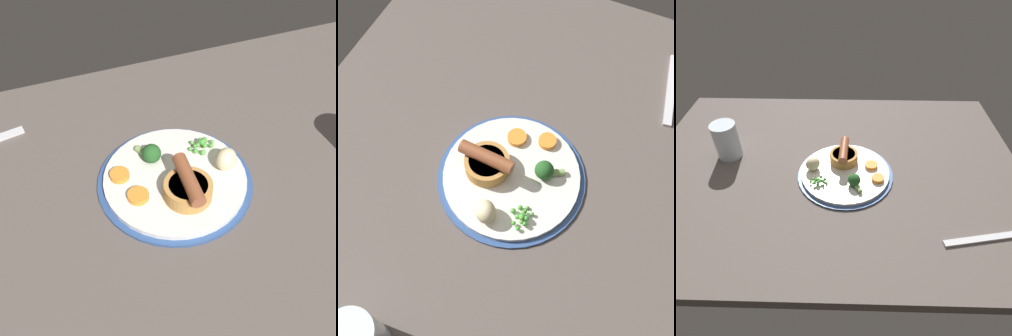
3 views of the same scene
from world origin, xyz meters
The scene contains 9 objects.
dining_table centered at (0.00, 0.00, 1.50)cm, with size 110.00×80.00×3.00cm, color #564C47.
dinner_plate centered at (4.02, -3.54, 3.57)cm, with size 26.77×26.77×1.40cm.
sausage_pudding centered at (3.46, 0.97, 6.49)cm, with size 8.07×10.14×5.26cm.
pea_pile centered at (-2.93, -8.55, 5.46)cm, with size 5.00×3.97×1.89cm.
broccoli_floret_near centered at (6.54, -8.94, 6.01)cm, with size 3.94×5.30×3.43cm.
potato_chunk_0 centered at (-5.06, -2.84, 6.38)cm, with size 4.14×3.50×3.96cm, color beige.
carrot_slice_1 centered at (11.29, -1.39, 4.90)cm, with size 3.58×3.58×1.01cm, color orange.
carrot_slice_2 centered at (12.88, -6.84, 4.93)cm, with size 3.34×3.34×1.06cm, color orange.
fork centered at (35.57, -24.57, 3.30)cm, with size 18.00×1.60×0.60cm, color silver.
Camera 2 is at (-31.53, -18.72, 78.51)cm, focal length 50.00 mm.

